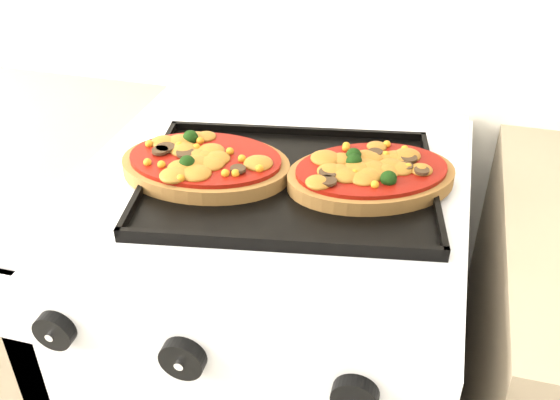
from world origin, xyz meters
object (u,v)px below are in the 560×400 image
(stove, at_px, (272,375))
(baking_tray, at_px, (289,181))
(pizza_left, at_px, (205,163))
(pizza_right, at_px, (371,173))

(stove, xyz_separation_m, baking_tray, (0.04, -0.02, 0.47))
(stove, height_order, baking_tray, baking_tray)
(pizza_left, bearing_deg, stove, 20.01)
(baking_tray, relative_size, pizza_left, 1.67)
(baking_tray, bearing_deg, pizza_right, 3.12)
(stove, height_order, pizza_left, pizza_left)
(stove, distance_m, baking_tray, 0.47)
(stove, relative_size, pizza_left, 3.55)
(baking_tray, height_order, pizza_left, pizza_left)
(pizza_left, distance_m, pizza_right, 0.25)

